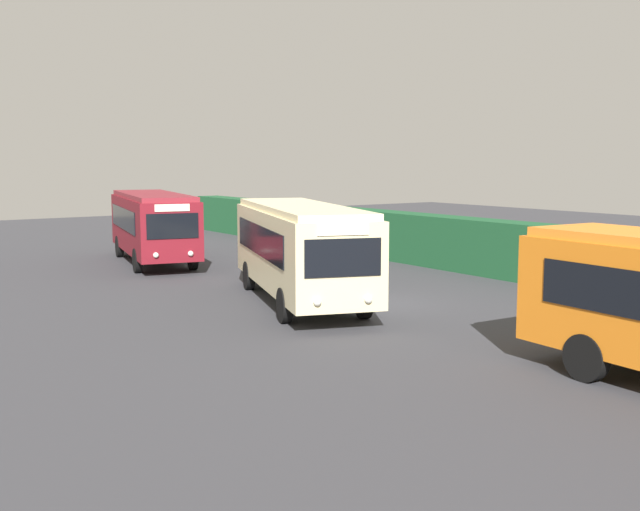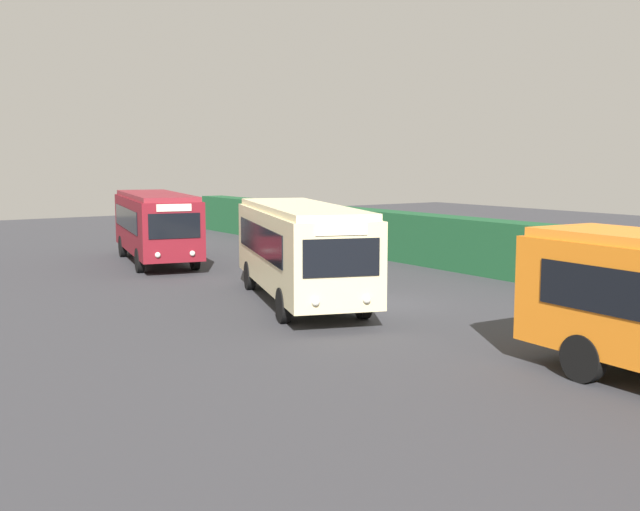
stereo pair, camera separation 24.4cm
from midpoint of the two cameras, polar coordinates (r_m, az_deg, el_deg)
ground_plane at (r=24.14m, az=3.78°, el=-3.66°), size 84.15×84.15×0.00m
bus_maroon at (r=34.22m, az=-12.05°, el=2.42°), size 9.12×4.31×3.09m
bus_cream at (r=24.08m, az=-1.19°, el=0.68°), size 9.54×5.45×3.13m
person_left at (r=27.03m, az=1.10°, el=-0.65°), size 0.52×0.33×1.64m
hedge_row at (r=29.43m, az=15.99°, el=0.18°), size 54.08×1.43×2.18m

